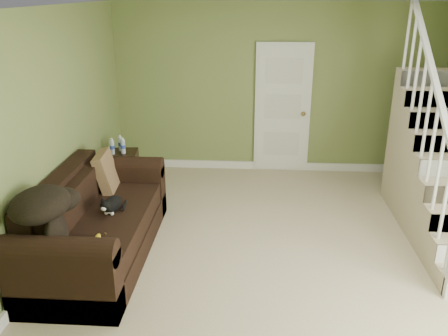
# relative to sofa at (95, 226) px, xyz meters

# --- Properties ---
(floor) EXTENTS (5.00, 5.50, 0.01)m
(floor) POSITION_rel_sofa_xyz_m (2.02, 0.09, -0.35)
(floor) COLOR tan
(floor) RESTS_ON ground
(ceiling) EXTENTS (5.00, 5.50, 0.01)m
(ceiling) POSITION_rel_sofa_xyz_m (2.02, 0.09, 2.25)
(ceiling) COLOR white
(ceiling) RESTS_ON wall_back
(wall_back) EXTENTS (5.00, 0.04, 2.60)m
(wall_back) POSITION_rel_sofa_xyz_m (2.02, 2.84, 0.95)
(wall_back) COLOR olive
(wall_back) RESTS_ON floor
(wall_front) EXTENTS (5.00, 0.04, 2.60)m
(wall_front) POSITION_rel_sofa_xyz_m (2.02, -2.66, 0.95)
(wall_front) COLOR olive
(wall_front) RESTS_ON floor
(wall_left) EXTENTS (0.04, 5.50, 2.60)m
(wall_left) POSITION_rel_sofa_xyz_m (-0.48, 0.09, 0.95)
(wall_left) COLOR olive
(wall_left) RESTS_ON floor
(baseboard_back) EXTENTS (5.00, 0.04, 0.12)m
(baseboard_back) POSITION_rel_sofa_xyz_m (2.02, 2.81, -0.29)
(baseboard_back) COLOR white
(baseboard_back) RESTS_ON floor
(baseboard_left) EXTENTS (0.04, 5.50, 0.12)m
(baseboard_left) POSITION_rel_sofa_xyz_m (-0.45, 0.09, -0.29)
(baseboard_left) COLOR white
(baseboard_left) RESTS_ON floor
(door) EXTENTS (0.86, 0.12, 2.02)m
(door) POSITION_rel_sofa_xyz_m (2.12, 2.79, 0.65)
(door) COLOR white
(door) RESTS_ON floor
(staircase) EXTENTS (1.00, 2.51, 2.82)m
(staircase) POSITION_rel_sofa_xyz_m (4.02, 1.05, 0.29)
(staircase) COLOR tan
(staircase) RESTS_ON floor
(sofa) EXTENTS (1.01, 2.33, 0.92)m
(sofa) POSITION_rel_sofa_xyz_m (0.00, 0.00, 0.00)
(sofa) COLOR black
(sofa) RESTS_ON floor
(side_table) EXTENTS (0.53, 0.53, 0.80)m
(side_table) POSITION_rel_sofa_xyz_m (-0.22, 1.80, -0.05)
(side_table) COLOR black
(side_table) RESTS_ON floor
(cat) EXTENTS (0.22, 0.46, 0.22)m
(cat) POSITION_rel_sofa_xyz_m (0.18, 0.07, 0.23)
(cat) COLOR black
(cat) RESTS_ON sofa
(banana) EXTENTS (0.09, 0.21, 0.06)m
(banana) POSITION_rel_sofa_xyz_m (0.23, -0.58, 0.18)
(banana) COLOR yellow
(banana) RESTS_ON sofa
(throw_pillow) EXTENTS (0.27, 0.50, 0.50)m
(throw_pillow) POSITION_rel_sofa_xyz_m (-0.06, 0.72, 0.35)
(throw_pillow) COLOR #4A331D
(throw_pillow) RESTS_ON sofa
(throw_blanket) EXTENTS (0.58, 0.72, 0.28)m
(throw_blanket) POSITION_rel_sofa_xyz_m (-0.20, -0.73, 0.60)
(throw_blanket) COLOR black
(throw_blanket) RESTS_ON sofa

